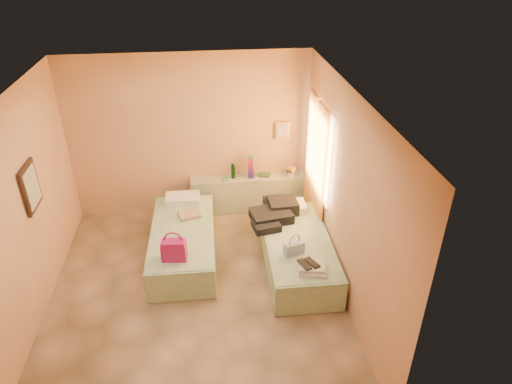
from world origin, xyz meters
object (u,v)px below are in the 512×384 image
at_px(bed_right, 297,253).
at_px(headboard_ledge, 250,193).
at_px(green_book, 264,175).
at_px(towel_stack, 313,268).
at_px(blue_handbag, 294,248).
at_px(water_bottle, 233,171).
at_px(flower_vase, 291,171).
at_px(bed_left, 183,243).
at_px(magenta_handbag, 174,249).

bearing_deg(bed_right, headboard_ledge, 108.18).
relative_size(green_book, towel_stack, 0.54).
bearing_deg(blue_handbag, water_bottle, 91.89).
bearing_deg(flower_vase, bed_left, -147.77).
bearing_deg(towel_stack, magenta_handbag, 165.08).
bearing_deg(headboard_ledge, blue_handbag, -78.85).
xyz_separation_m(bed_left, magenta_handbag, (-0.08, -0.69, 0.41)).
bearing_deg(towel_stack, blue_handbag, 113.44).
height_order(water_bottle, flower_vase, water_bottle).
distance_m(water_bottle, flower_vase, 1.01).
height_order(bed_left, towel_stack, towel_stack).
bearing_deg(blue_handbag, flower_vase, 63.92).
bearing_deg(headboard_ledge, flower_vase, -5.06).
bearing_deg(magenta_handbag, headboard_ledge, 64.18).
bearing_deg(flower_vase, towel_stack, -93.75).
height_order(green_book, magenta_handbag, magenta_handbag).
relative_size(water_bottle, green_book, 1.37).
xyz_separation_m(headboard_ledge, bed_right, (0.52, -1.70, -0.08)).
bearing_deg(blue_handbag, magenta_handbag, 160.62).
distance_m(bed_left, magenta_handbag, 0.81).
xyz_separation_m(bed_right, water_bottle, (-0.81, 1.71, 0.53)).
height_order(bed_right, towel_stack, towel_stack).
xyz_separation_m(bed_left, flower_vase, (1.88, 1.19, 0.52)).
bearing_deg(blue_handbag, headboard_ledge, 84.59).
bearing_deg(flower_vase, headboard_ledge, 174.94).
bearing_deg(blue_handbag, green_book, 77.24).
relative_size(bed_left, flower_vase, 8.49).
bearing_deg(magenta_handbag, bed_left, 89.82).
bearing_deg(towel_stack, green_book, 97.21).
height_order(green_book, blue_handbag, green_book).
xyz_separation_m(bed_left, blue_handbag, (1.55, -0.78, 0.34)).
relative_size(headboard_ledge, magenta_handbag, 6.15).
distance_m(headboard_ledge, flower_vase, 0.86).
distance_m(bed_right, water_bottle, 1.97).
bearing_deg(bed_left, magenta_handbag, -95.78).
bearing_deg(water_bottle, magenta_handbag, -115.99).
bearing_deg(magenta_handbag, water_bottle, 70.62).
height_order(magenta_handbag, blue_handbag, magenta_handbag).
xyz_separation_m(headboard_ledge, blue_handbag, (0.40, -2.03, 0.26)).
xyz_separation_m(flower_vase, blue_handbag, (-0.33, -1.96, -0.18)).
height_order(magenta_handbag, towel_stack, magenta_handbag).
bearing_deg(water_bottle, headboard_ledge, -2.81).
relative_size(bed_left, bed_right, 1.00).
bearing_deg(green_book, blue_handbag, -67.74).
bearing_deg(blue_handbag, towel_stack, -83.12).
height_order(bed_left, flower_vase, flower_vase).
height_order(water_bottle, towel_stack, water_bottle).
height_order(headboard_ledge, green_book, green_book).
height_order(green_book, flower_vase, flower_vase).
bearing_deg(bed_left, headboard_ledge, 48.34).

